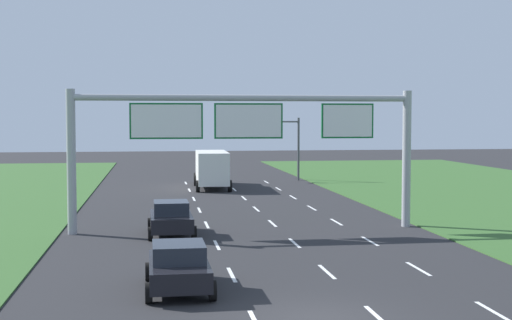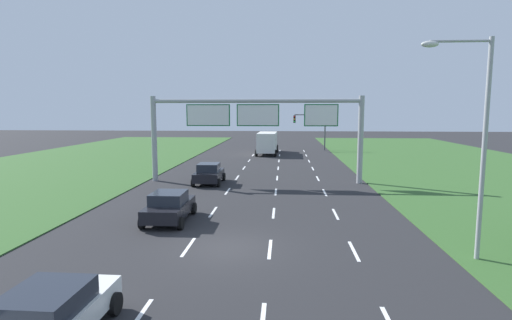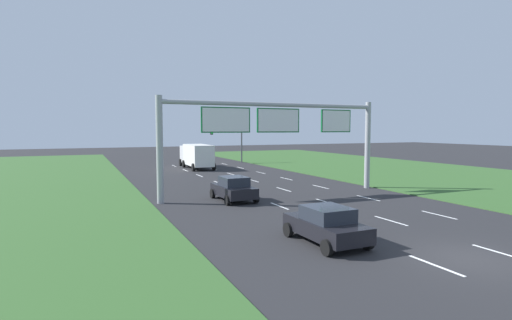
# 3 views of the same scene
# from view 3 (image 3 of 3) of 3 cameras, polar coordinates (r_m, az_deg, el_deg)

# --- Properties ---
(ground_plane) EXTENTS (200.00, 200.00, 0.00)m
(ground_plane) POSITION_cam_3_polar(r_m,az_deg,el_deg) (17.27, 28.20, -12.34)
(ground_plane) COLOR #262628
(lane_dashes_inner_left) EXTENTS (0.14, 62.40, 0.01)m
(lane_dashes_inner_left) POSITION_cam_3_polar(r_m,az_deg,el_deg) (25.29, 3.36, -6.57)
(lane_dashes_inner_left) COLOR white
(lane_dashes_inner_left) RESTS_ON ground_plane
(lane_dashes_inner_right) EXTENTS (0.14, 62.40, 0.01)m
(lane_dashes_inner_right) POSITION_cam_3_polar(r_m,az_deg,el_deg) (27.05, 9.99, -5.90)
(lane_dashes_inner_right) COLOR white
(lane_dashes_inner_right) RESTS_ON ground_plane
(lane_dashes_slip) EXTENTS (0.14, 62.40, 0.01)m
(lane_dashes_slip) POSITION_cam_3_polar(r_m,az_deg,el_deg) (29.14, 15.72, -5.26)
(lane_dashes_slip) COLOR white
(lane_dashes_slip) RESTS_ON ground_plane
(car_near_red) EXTENTS (2.19, 4.13, 1.57)m
(car_near_red) POSITION_cam_3_polar(r_m,az_deg,el_deg) (17.37, 9.99, -9.07)
(car_near_red) COLOR black
(car_near_red) RESTS_ON ground_plane
(car_lead_silver) EXTENTS (2.26, 4.06, 1.63)m
(car_lead_silver) POSITION_cam_3_polar(r_m,az_deg,el_deg) (27.08, -3.22, -4.10)
(car_lead_silver) COLOR black
(car_lead_silver) RESTS_ON ground_plane
(box_truck) EXTENTS (2.85, 8.57, 2.94)m
(box_truck) POSITION_cam_3_polar(r_m,az_deg,el_deg) (49.79, -8.55, 0.71)
(box_truck) COLOR silver
(box_truck) RESTS_ON ground_plane
(sign_gantry) EXTENTS (17.24, 0.44, 7.00)m
(sign_gantry) POSITION_cam_3_polar(r_m,az_deg,el_deg) (29.16, 2.93, 4.68)
(sign_gantry) COLOR #9EA0A5
(sign_gantry) RESTS_ON ground_plane
(traffic_light_mast) EXTENTS (4.76, 0.49, 5.60)m
(traffic_light_mast) POSITION_cam_3_polar(r_m,az_deg,el_deg) (56.75, -3.89, 3.46)
(traffic_light_mast) COLOR #47494F
(traffic_light_mast) RESTS_ON ground_plane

